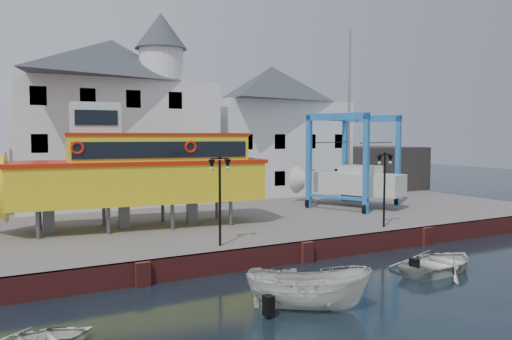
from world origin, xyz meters
name	(u,v)px	position (x,y,z in m)	size (l,w,h in m)	color
ground	(306,262)	(0.00, 0.00, 0.00)	(140.00, 140.00, 0.00)	black
hardstanding	(215,218)	(0.00, 11.00, 0.50)	(44.00, 22.00, 1.00)	#615A55
quay_wall	(305,252)	(0.00, 0.10, 0.50)	(44.00, 0.47, 1.00)	maroon
building_white_main	(116,119)	(-4.87, 18.39, 7.34)	(14.00, 8.30, 14.00)	white
building_white_right	(271,130)	(9.00, 19.00, 6.60)	(12.00, 8.00, 11.20)	white
shed_dark	(372,168)	(19.00, 17.00, 3.00)	(8.00, 7.00, 4.00)	black
lamp_post_left	(220,178)	(-4.00, 1.20, 4.17)	(1.12, 0.32, 4.20)	black
lamp_post_right	(385,170)	(6.00, 1.20, 4.17)	(1.12, 0.32, 4.20)	black
tour_boat	(124,170)	(-6.86, 7.62, 4.21)	(15.96, 5.43, 6.81)	#59595E
travel_lift	(345,177)	(9.37, 9.00, 3.12)	(7.26, 8.54, 12.68)	#205DAF
motorboat_a	(308,310)	(-3.61, -5.50, 0.00)	(1.66, 4.40, 1.70)	silver
motorboat_b	(440,271)	(4.50, -4.11, 0.00)	(3.35, 4.70, 0.97)	silver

